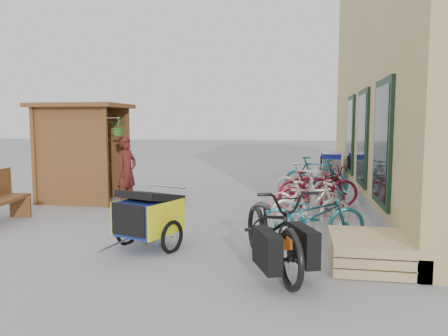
% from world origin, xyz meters
% --- Properties ---
extents(ground, '(80.00, 80.00, 0.00)m').
position_xyz_m(ground, '(0.00, 0.00, 0.00)').
color(ground, gray).
extents(kiosk, '(2.49, 1.65, 2.40)m').
position_xyz_m(kiosk, '(-3.28, 2.47, 1.55)').
color(kiosk, brown).
rests_on(kiosk, ground).
extents(bike_rack, '(0.05, 5.35, 0.86)m').
position_xyz_m(bike_rack, '(2.30, 2.40, 0.52)').
color(bike_rack, '#A5A8AD').
rests_on(bike_rack, ground).
extents(pallet_stack, '(1.00, 1.20, 0.40)m').
position_xyz_m(pallet_stack, '(3.00, -1.40, 0.21)').
color(pallet_stack, tan).
rests_on(pallet_stack, ground).
extents(shopping_carts, '(0.57, 1.92, 1.02)m').
position_xyz_m(shopping_carts, '(3.00, 6.88, 0.60)').
color(shopping_carts, silver).
rests_on(shopping_carts, ground).
extents(child_trailer, '(1.08, 1.65, 0.96)m').
position_xyz_m(child_trailer, '(-0.23, -1.10, 0.53)').
color(child_trailer, navy).
rests_on(child_trailer, ground).
extents(cargo_bike, '(1.52, 2.30, 1.14)m').
position_xyz_m(cargo_bike, '(1.74, -1.81, 0.57)').
color(cargo_bike, black).
rests_on(cargo_bike, ground).
extents(person_kiosk, '(0.55, 0.68, 1.62)m').
position_xyz_m(person_kiosk, '(-1.93, 2.18, 0.81)').
color(person_kiosk, maroon).
rests_on(person_kiosk, ground).
extents(bike_0, '(1.79, 0.91, 0.90)m').
position_xyz_m(bike_0, '(2.27, -0.32, 0.45)').
color(bike_0, '#1E6A7A').
rests_on(bike_0, ground).
extents(bike_1, '(1.58, 0.86, 0.91)m').
position_xyz_m(bike_1, '(2.27, 0.48, 0.46)').
color(bike_1, white).
rests_on(bike_1, ground).
extents(bike_2, '(1.58, 0.71, 0.80)m').
position_xyz_m(bike_2, '(2.19, 1.67, 0.40)').
color(bike_2, '#DB8F8D').
rests_on(bike_2, ground).
extents(bike_3, '(1.58, 0.91, 0.92)m').
position_xyz_m(bike_3, '(2.33, 1.98, 0.46)').
color(bike_3, maroon).
rests_on(bike_3, ground).
extents(bike_4, '(1.95, 1.03, 0.97)m').
position_xyz_m(bike_4, '(2.48, 2.78, 0.49)').
color(bike_4, maroon).
rests_on(bike_4, ground).
extents(bike_5, '(1.68, 0.90, 0.97)m').
position_xyz_m(bike_5, '(2.22, 3.21, 0.48)').
color(bike_5, white).
rests_on(bike_5, ground).
extents(bike_6, '(1.61, 0.84, 0.80)m').
position_xyz_m(bike_6, '(2.50, 4.02, 0.40)').
color(bike_6, maroon).
rests_on(bike_6, ground).
extents(bike_7, '(1.80, 1.04, 1.04)m').
position_xyz_m(bike_7, '(2.47, 4.32, 0.52)').
color(bike_7, '#1E6A7A').
rests_on(bike_7, ground).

